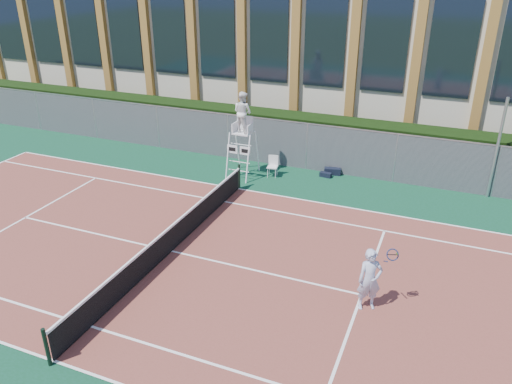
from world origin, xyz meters
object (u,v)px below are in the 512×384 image
at_px(umpire_chair, 243,114).
at_px(tennis_player, 370,280).
at_px(steel_pole, 497,149).
at_px(plastic_chair, 273,164).

height_order(umpire_chair, tennis_player, umpire_chair).
relative_size(umpire_chair, tennis_player, 2.10).
bearing_deg(tennis_player, umpire_chair, 133.13).
distance_m(steel_pole, tennis_player, 9.82).
bearing_deg(umpire_chair, steel_pole, 9.09).
bearing_deg(umpire_chair, tennis_player, -46.87).
bearing_deg(steel_pole, plastic_chair, -172.04).
distance_m(plastic_chair, tennis_player, 9.85).
xyz_separation_m(steel_pole, tennis_player, (-3.21, -9.21, -1.14)).
bearing_deg(steel_pole, tennis_player, -109.22).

